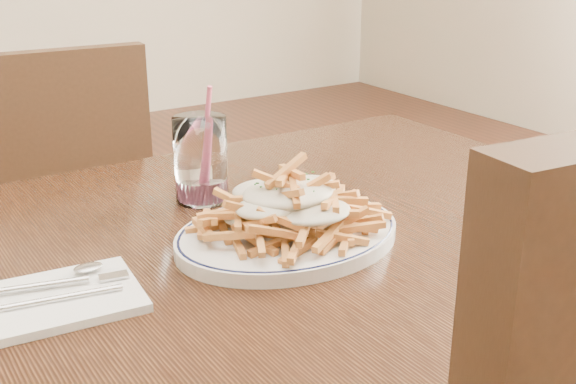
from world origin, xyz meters
TOP-DOWN VIEW (x-y plane):
  - table at (0.00, 0.00)m, footprint 1.20×0.80m
  - chair_far at (-0.08, 0.74)m, footprint 0.45×0.45m
  - fries_plate at (0.04, -0.04)m, footprint 0.37×0.34m
  - loaded_fries at (0.04, -0.04)m, footprint 0.26×0.22m
  - napkin at (-0.27, -0.03)m, footprint 0.21×0.15m
  - cutlery at (-0.27, -0.03)m, footprint 0.18×0.09m
  - water_glass at (0.02, 0.16)m, footprint 0.08×0.08m

SIDE VIEW (x-z plane):
  - chair_far at x=-0.08m, z-range 0.06..0.98m
  - table at x=0.00m, z-range 0.30..1.05m
  - napkin at x=-0.27m, z-range 0.75..0.76m
  - fries_plate at x=0.04m, z-range 0.75..0.77m
  - cutlery at x=-0.27m, z-range 0.76..0.77m
  - water_glass at x=0.02m, z-range 0.72..0.89m
  - loaded_fries at x=0.04m, z-range 0.77..0.84m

